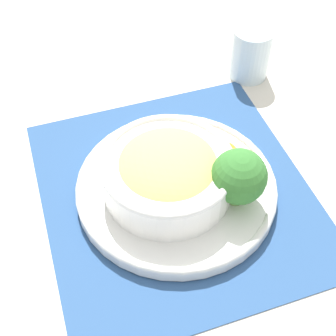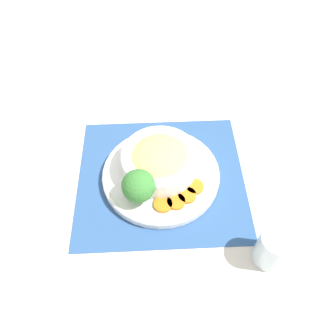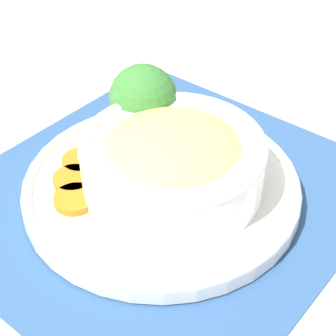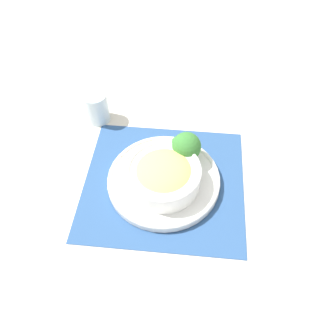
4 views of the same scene
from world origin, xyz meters
name	(u,v)px [view 2 (image 2 of 4)]	position (x,y,z in m)	size (l,w,h in m)	color
ground_plane	(161,178)	(0.00, 0.00, 0.00)	(4.00, 4.00, 0.00)	beige
placemat	(161,177)	(0.00, 0.00, 0.00)	(0.44, 0.42, 0.00)	#2D5184
plate	(161,174)	(0.00, 0.00, 0.02)	(0.28, 0.28, 0.02)	white
bowl	(161,160)	(0.00, -0.01, 0.05)	(0.18, 0.18, 0.07)	white
broccoli_floret	(139,186)	(0.06, 0.06, 0.07)	(0.07, 0.07, 0.09)	#759E51
carrot_slice_near	(163,204)	(0.01, 0.09, 0.02)	(0.04, 0.04, 0.01)	orange
carrot_slice_middle	(176,202)	(-0.02, 0.09, 0.02)	(0.04, 0.04, 0.01)	orange
carrot_slice_far	(187,195)	(-0.05, 0.07, 0.02)	(0.04, 0.04, 0.01)	orange
carrot_slice_extra	(195,187)	(-0.07, 0.05, 0.02)	(0.04, 0.04, 0.01)	orange
water_glass	(273,249)	(-0.19, 0.24, 0.04)	(0.07, 0.07, 0.09)	silver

